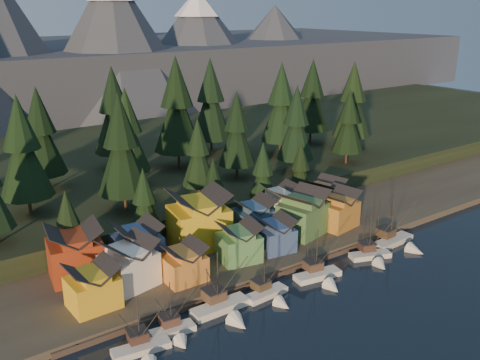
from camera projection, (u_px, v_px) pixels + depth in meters
ground at (319, 318)px, 89.60m from camera, size 500.00×500.00×0.00m
shore_strip at (196, 234)px, 120.29m from camera, size 400.00×50.00×1.50m
hillside at (108, 171)px, 158.25m from camera, size 420.00×100.00×6.00m
dock at (259, 276)px, 102.20m from camera, size 80.00×4.00×1.00m
boat_0 at (143, 344)px, 79.40m from camera, size 9.39×10.00×10.18m
boat_1 at (174, 325)px, 84.01m from camera, size 7.67×8.21×9.93m
boat_2 at (224, 302)px, 90.09m from camera, size 10.80×11.76×12.05m
boat_3 at (270, 289)px, 94.85m from camera, size 8.64×9.35×10.02m
boat_4 at (321, 270)px, 101.07m from camera, size 9.94×10.55×11.08m
boat_5 at (373, 251)px, 109.35m from camera, size 9.24×9.69×10.39m
boat_6 at (398, 237)px, 115.72m from camera, size 11.14×12.03×11.79m
house_front_0 at (92, 285)px, 88.85m from camera, size 8.04×7.62×7.80m
house_front_1 at (129, 262)px, 95.54m from camera, size 10.07×9.81×8.88m
house_front_2 at (183, 261)px, 97.79m from camera, size 7.28×7.34×7.07m
house_front_3 at (239, 241)px, 105.34m from camera, size 8.82×8.53×7.75m
house_front_4 at (275, 233)px, 109.99m from camera, size 7.82×8.28×7.03m
house_front_5 at (303, 211)px, 117.31m from camera, size 11.32×10.69×10.00m
house_front_6 at (336, 208)px, 121.50m from camera, size 9.81×9.42×8.61m
house_back_0 at (75, 251)px, 98.33m from camera, size 10.63×10.32×10.19m
house_back_1 at (137, 245)px, 101.82m from camera, size 8.63×8.73×9.31m
house_back_2 at (199, 218)px, 111.10m from camera, size 12.86×12.10×12.01m
house_back_3 at (253, 216)px, 117.39m from camera, size 8.87×8.08×8.23m
house_back_4 at (281, 203)px, 124.17m from camera, size 8.74×8.45×8.82m
house_back_5 at (325, 196)px, 129.04m from camera, size 9.27×9.34×8.66m
tree_hill_3 at (23, 151)px, 113.02m from camera, size 11.42×11.42×26.61m
tree_hill_4 at (41, 134)px, 129.19m from camera, size 11.05×11.05×25.75m
tree_hill_5 at (121, 148)px, 115.23m from camera, size 11.42×11.42×26.60m
tree_hill_6 at (127, 134)px, 131.48m from camera, size 10.82×10.82×25.20m
tree_hill_7 at (198, 155)px, 124.86m from camera, size 8.29×8.29×19.31m
tree_hill_8 at (177, 108)px, 145.79m from camera, size 13.43×13.43×31.28m
tree_hill_9 at (237, 131)px, 138.43m from camera, size 10.00×10.00×23.29m
tree_hill_10 at (211, 102)px, 161.17m from camera, size 12.53×12.53×29.19m
tree_hill_11 at (296, 125)px, 143.27m from camera, size 10.32×10.32×24.03m
tree_hill_12 at (281, 105)px, 159.34m from camera, size 12.11×12.11×28.22m
tree_hill_13 at (348, 123)px, 152.05m from camera, size 9.34×9.34×21.75m
tree_hill_14 at (312, 98)px, 174.02m from camera, size 11.86×11.86×27.64m
tree_hill_15 at (114, 113)px, 146.26m from camera, size 12.26×12.26×28.56m
tree_hill_17 at (352, 102)px, 165.37m from camera, size 11.94×11.94×27.82m
tree_shore_0 at (68, 225)px, 101.97m from camera, size 6.64×6.64×15.47m
tree_shore_1 at (144, 203)px, 110.53m from camera, size 7.31×7.31×17.03m
tree_shore_2 at (214, 189)px, 120.03m from camera, size 7.02×7.02×16.35m
tree_shore_3 at (263, 175)px, 127.51m from camera, size 7.66×7.66×17.85m
tree_shore_4 at (300, 170)px, 134.41m from camera, size 6.96×6.96×16.21m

